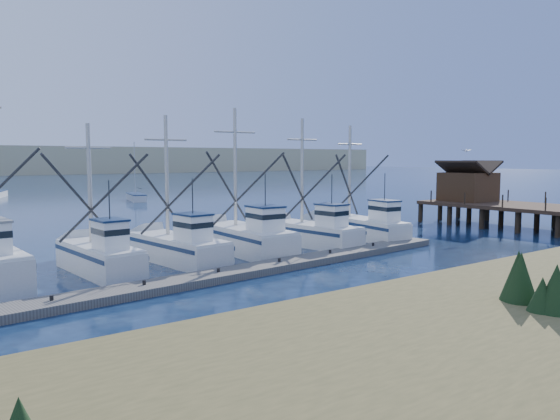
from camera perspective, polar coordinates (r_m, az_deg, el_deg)
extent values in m
plane|color=#0B1833|center=(29.01, 14.40, -6.55)|extent=(500.00, 500.00, 0.00)
cube|color=#4C422D|center=(16.95, 23.99, -12.75)|extent=(40.00, 10.00, 1.60)
cube|color=#64605A|center=(28.92, -1.56, -6.04)|extent=(27.93, 4.33, 0.37)
cylinder|color=black|center=(49.49, 25.66, -0.98)|extent=(0.44, 0.44, 1.70)
cube|color=black|center=(49.40, 25.71, 0.17)|extent=(7.00, 20.00, 0.30)
cube|color=#4C331E|center=(52.90, 19.05, 2.31)|extent=(4.00, 4.00, 2.60)
cube|color=silver|center=(29.74, -18.36, -5.00)|extent=(2.57, 6.95, 1.39)
cube|color=white|center=(27.88, -17.32, -2.65)|extent=(1.35, 1.74, 1.50)
cylinder|color=#B7B2A8|center=(30.41, -19.27, 2.56)|extent=(0.22, 0.22, 6.37)
cube|color=silver|center=(31.72, -10.64, -4.18)|extent=(3.13, 7.64, 1.37)
cube|color=white|center=(29.82, -9.08, -1.98)|extent=(1.56, 1.95, 1.50)
cylinder|color=#B7B2A8|center=(32.44, -11.76, 3.47)|extent=(0.22, 0.22, 7.03)
cube|color=silver|center=(34.21, -3.46, -3.26)|extent=(3.07, 7.89, 1.53)
cube|color=white|center=(32.37, -1.55, -1.05)|extent=(1.67, 1.96, 1.50)
cylinder|color=#B7B2A8|center=(34.94, -4.70, 4.40)|extent=(0.22, 0.22, 7.56)
cube|color=silver|center=(37.02, 3.49, -2.70)|extent=(3.03, 7.35, 1.39)
cube|color=white|center=(35.47, 5.41, -0.71)|extent=(1.51, 1.87, 1.50)
cylinder|color=#B7B2A8|center=(37.59, 2.32, 4.04)|extent=(0.22, 0.22, 7.23)
cube|color=silver|center=(41.02, 8.60, -1.96)|extent=(3.28, 8.58, 1.38)
cube|color=white|center=(39.39, 10.84, -0.19)|extent=(1.53, 2.19, 1.50)
cylinder|color=#B7B2A8|center=(41.71, 7.29, 3.95)|extent=(0.22, 0.22, 6.98)
cube|color=silver|center=(78.07, -14.79, 1.27)|extent=(3.13, 6.59, 0.90)
cylinder|color=#B7B2A8|center=(78.17, -14.95, 4.24)|extent=(0.12, 0.12, 7.20)
sphere|color=white|center=(48.92, 18.88, 5.88)|extent=(0.22, 0.22, 0.22)
cube|color=white|center=(48.64, 18.66, 5.92)|extent=(0.56, 0.13, 0.15)
cube|color=white|center=(49.19, 19.11, 5.90)|extent=(0.56, 0.13, 0.15)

